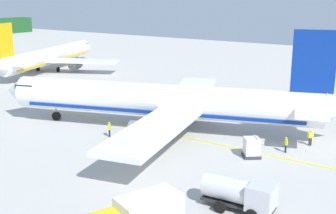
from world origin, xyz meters
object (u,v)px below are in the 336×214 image
(airliner_foreground, at_px, (165,101))
(service_truck_fuel, at_px, (240,193))
(cargo_container_near, at_px, (252,147))
(crew_marshaller, at_px, (286,143))
(crew_loader_right, at_px, (109,128))
(airliner_mid_apron, at_px, (49,56))
(crew_loader_left, at_px, (311,136))

(airliner_foreground, height_order, service_truck_fuel, airliner_foreground)
(cargo_container_near, height_order, crew_marshaller, cargo_container_near)
(crew_loader_right, bearing_deg, airliner_mid_apron, 57.14)
(service_truck_fuel, xyz_separation_m, crew_loader_left, (17.06, 0.02, -0.40))
(airliner_foreground, height_order, airliner_mid_apron, airliner_foreground)
(airliner_foreground, bearing_deg, cargo_container_near, -102.08)
(airliner_mid_apron, relative_size, crew_loader_right, 20.86)
(crew_loader_right, bearing_deg, crew_loader_left, -63.05)
(cargo_container_near, distance_m, crew_loader_right, 15.87)
(service_truck_fuel, relative_size, crew_loader_right, 3.19)
(airliner_mid_apron, xyz_separation_m, cargo_container_near, (-22.37, -55.14, -2.04))
(service_truck_fuel, bearing_deg, crew_marshaller, 5.93)
(airliner_mid_apron, relative_size, crew_marshaller, 22.13)
(service_truck_fuel, distance_m, crew_loader_left, 17.07)
(airliner_mid_apron, bearing_deg, cargo_container_near, -112.08)
(airliner_mid_apron, bearing_deg, crew_loader_right, -122.86)
(service_truck_fuel, bearing_deg, airliner_foreground, 50.29)
(airliner_mid_apron, xyz_separation_m, service_truck_fuel, (-32.85, -58.84, -1.63))
(airliner_mid_apron, xyz_separation_m, crew_loader_left, (-15.79, -58.82, -2.03))
(crew_marshaller, distance_m, crew_loader_right, 18.92)
(airliner_foreground, height_order, crew_loader_left, airliner_foreground)
(cargo_container_near, relative_size, crew_loader_left, 1.34)
(service_truck_fuel, distance_m, cargo_container_near, 11.13)
(cargo_container_near, distance_m, crew_marshaller, 3.85)
(crew_loader_left, height_order, crew_loader_right, crew_loader_right)
(airliner_mid_apron, distance_m, service_truck_fuel, 67.41)
(airliner_mid_apron, height_order, service_truck_fuel, airliner_mid_apron)
(service_truck_fuel, height_order, crew_loader_right, service_truck_fuel)
(airliner_foreground, bearing_deg, crew_marshaller, -87.90)
(cargo_container_near, xyz_separation_m, crew_loader_left, (6.57, -3.68, 0.01))
(service_truck_fuel, relative_size, cargo_container_near, 2.43)
(crew_marshaller, height_order, crew_loader_left, crew_loader_left)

